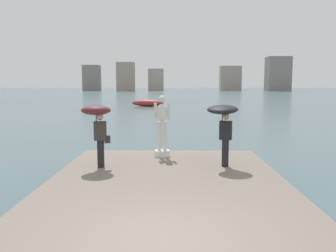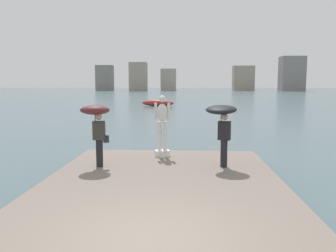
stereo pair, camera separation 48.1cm
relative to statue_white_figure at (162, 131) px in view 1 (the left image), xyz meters
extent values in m
plane|color=#4C666B|center=(0.22, 33.15, -1.34)|extent=(400.00, 400.00, 0.00)
cube|color=slate|center=(0.22, -4.35, -1.14)|extent=(6.64, 10.99, 0.40)
cylinder|color=white|center=(0.00, 0.00, -0.84)|extent=(0.57, 0.57, 0.22)
cylinder|color=white|center=(-0.10, 0.00, -0.19)|extent=(0.15, 0.15, 1.07)
cylinder|color=white|center=(0.10, 0.00, -0.19)|extent=(0.15, 0.15, 1.07)
ellipsoid|color=white|center=(0.00, 0.00, 0.67)|extent=(0.38, 0.26, 0.65)
sphere|color=white|center=(0.00, 0.00, 1.17)|extent=(0.24, 0.24, 0.24)
cylinder|color=white|center=(-0.24, 0.00, 0.72)|extent=(0.10, 0.10, 0.62)
cylinder|color=white|center=(0.24, 0.00, 0.72)|extent=(0.10, 0.10, 0.62)
cylinder|color=black|center=(-1.91, -1.71, -0.50)|extent=(0.22, 0.22, 0.88)
cube|color=#38332D|center=(-1.91, -1.71, 0.24)|extent=(0.40, 0.27, 0.60)
sphere|color=tan|center=(-1.91, -1.71, 0.68)|extent=(0.21, 0.21, 0.21)
cylinder|color=#262626|center=(-2.04, -1.68, 0.55)|extent=(0.02, 0.02, 0.52)
ellipsoid|color=#5B2328|center=(-2.04, -1.68, 0.88)|extent=(1.01, 1.03, 0.38)
cube|color=#332838|center=(-1.70, -1.67, -0.04)|extent=(0.19, 0.12, 0.24)
cylinder|color=black|center=(2.09, -1.56, -0.50)|extent=(0.22, 0.22, 0.88)
cube|color=black|center=(2.09, -1.56, 0.24)|extent=(0.44, 0.34, 0.60)
sphere|color=tan|center=(2.09, -1.56, 0.68)|extent=(0.21, 0.21, 0.21)
cylinder|color=#262626|center=(1.98, -1.48, 0.56)|extent=(0.02, 0.02, 0.55)
ellipsoid|color=black|center=(1.98, -1.48, 0.90)|extent=(1.25, 1.27, 0.35)
ellipsoid|color=#9E2D28|center=(-2.85, 34.08, -0.90)|extent=(4.53, 1.99, 0.89)
cube|color=gray|center=(-33.46, 135.73, 3.99)|extent=(6.94, 5.34, 10.67)
cube|color=gray|center=(-18.20, 129.07, 4.36)|extent=(6.91, 5.94, 11.41)
cube|color=#A89989|center=(-6.28, 135.84, 3.20)|extent=(6.31, 6.79, 9.08)
cube|color=gray|center=(25.12, 136.56, 3.81)|extent=(8.63, 5.82, 10.31)
cube|color=gray|center=(43.73, 131.87, 5.56)|extent=(9.18, 7.48, 13.80)
camera|label=1|loc=(0.35, -12.66, 1.73)|focal=37.35mm
camera|label=2|loc=(0.84, -12.64, 1.73)|focal=37.35mm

